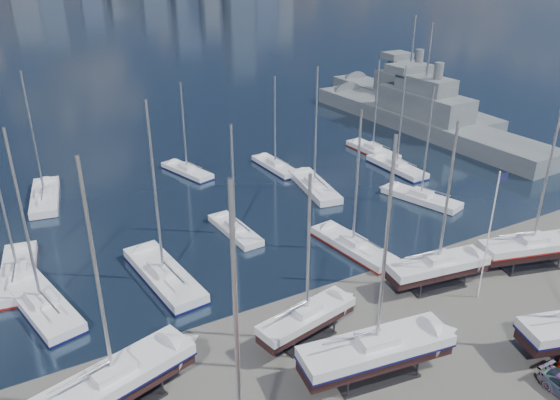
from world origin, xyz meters
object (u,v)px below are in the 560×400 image
naval_ship_east (421,120)px  flagpole (491,228)px  naval_ship_west (407,98)px  sailboat_cradle_0 (114,382)px

naval_ship_east → flagpole: (-28.00, -37.97, 4.78)m
naval_ship_east → flagpole: size_ratio=4.15×
flagpole → naval_ship_west: bearing=54.7°
sailboat_cradle_0 → naval_ship_west: sailboat_cradle_0 is taller
naval_ship_east → flagpole: 47.42m
naval_ship_west → flagpole: naval_ship_west is taller
naval_ship_east → naval_ship_west: bearing=-34.3°
sailboat_cradle_0 → naval_ship_west: size_ratio=0.41×
sailboat_cradle_0 → flagpole: size_ratio=1.50×
sailboat_cradle_0 → naval_ship_west: (64.55, 47.36, -0.45)m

